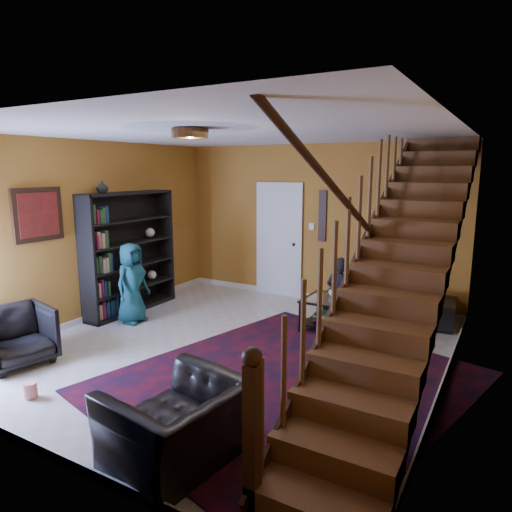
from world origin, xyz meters
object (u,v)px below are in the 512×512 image
Objects in this scene: sofa at (389,302)px; armchair_left at (17,336)px; bookshelf at (130,255)px; coffee_table at (348,314)px; armchair_right at (178,425)px.

armchair_left is (-3.54, -3.99, 0.07)m from sofa.
armchair_left is (0.35, -2.29, -0.61)m from bookshelf.
sofa is at bearing 69.34° from coffee_table.
sofa is 1.88× the size of armchair_right.
bookshelf is 2.40m from armchair_left.
armchair_left reaches higher than armchair_right.
sofa is (3.89, 1.70, -0.68)m from bookshelf.
bookshelf is 2.55× the size of armchair_left.
coffee_table is at bearing 11.98° from bookshelf.
bookshelf is 4.30m from sofa.
armchair_right is at bearing -40.60° from bookshelf.
armchair_left reaches higher than sofa.
bookshelf is at bearing 22.31° from armchair_left.
armchair_right is 3.60m from coffee_table.
armchair_left is 3.02m from armchair_right.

